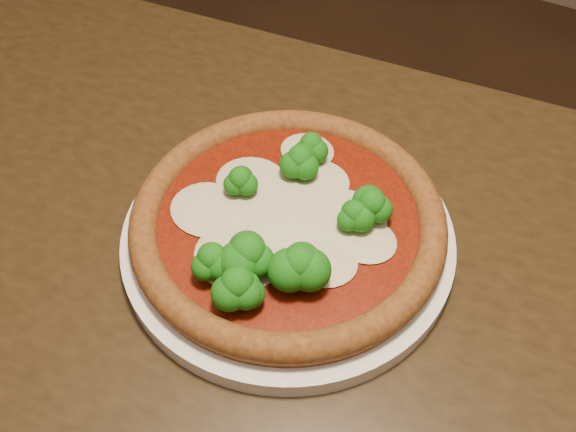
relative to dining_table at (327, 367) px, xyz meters
The scene contains 3 objects.
dining_table is the anchor object (origin of this frame).
plate 0.14m from the dining_table, 147.36° to the left, with size 0.30×0.30×0.02m, color silver.
pizza 0.16m from the dining_table, 148.57° to the left, with size 0.29×0.29×0.06m.
Camera 1 is at (0.12, -0.18, 1.22)m, focal length 40.00 mm.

